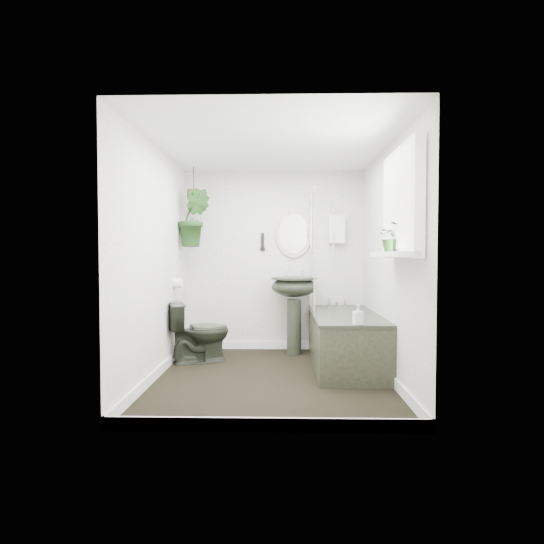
{
  "coord_description": "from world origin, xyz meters",
  "views": [
    {
      "loc": [
        0.11,
        -4.48,
        1.22
      ],
      "look_at": [
        0.0,
        0.15,
        1.05
      ],
      "focal_mm": 30.0,
      "sensor_mm": 36.0,
      "label": 1
    }
  ],
  "objects": [
    {
      "name": "window_sill",
      "position": [
        1.02,
        -0.7,
        1.23
      ],
      "size": [
        0.18,
        1.0,
        0.04
      ],
      "primitive_type": "cube",
      "color": "white",
      "rests_on": "wall_right"
    },
    {
      "name": "oval_mirror",
      "position": [
        0.25,
        1.37,
        1.5
      ],
      "size": [
        0.46,
        0.03,
        0.62
      ],
      "primitive_type": "ellipsoid",
      "color": "beige",
      "rests_on": "wall_back"
    },
    {
      "name": "hanging_pot",
      "position": [
        -0.97,
        1.02,
        1.96
      ],
      "size": [
        0.16,
        0.16,
        0.12
      ],
      "primitive_type": "cylinder",
      "color": "#473F31",
      "rests_on": "ceiling"
    },
    {
      "name": "wall_right",
      "position": [
        1.16,
        0.0,
        1.15
      ],
      "size": [
        0.02,
        2.8,
        2.3
      ],
      "primitive_type": "cube",
      "color": "white",
      "rests_on": "ground"
    },
    {
      "name": "wall_back",
      "position": [
        0.0,
        1.41,
        1.15
      ],
      "size": [
        2.3,
        0.02,
        2.3
      ],
      "primitive_type": "cube",
      "color": "white",
      "rests_on": "ground"
    },
    {
      "name": "skirting",
      "position": [
        0.0,
        0.0,
        0.05
      ],
      "size": [
        2.3,
        2.8,
        0.1
      ],
      "primitive_type": "cube",
      "color": "white",
      "rests_on": "floor"
    },
    {
      "name": "wall_left",
      "position": [
        -1.16,
        0.0,
        1.15
      ],
      "size": [
        0.02,
        2.8,
        2.3
      ],
      "primitive_type": "cube",
      "color": "white",
      "rests_on": "ground"
    },
    {
      "name": "wall_sconce",
      "position": [
        -0.15,
        1.36,
        1.4
      ],
      "size": [
        0.04,
        0.04,
        0.22
      ],
      "primitive_type": "cylinder",
      "color": "black",
      "rests_on": "wall_back"
    },
    {
      "name": "bathtub",
      "position": [
        0.8,
        0.5,
        0.29
      ],
      "size": [
        0.72,
        1.72,
        0.58
      ],
      "primitive_type": null,
      "color": "#24291F",
      "rests_on": "floor"
    },
    {
      "name": "bath_screen",
      "position": [
        0.47,
        0.99,
        1.28
      ],
      "size": [
        0.04,
        0.72,
        1.4
      ],
      "primitive_type": null,
      "color": "silver",
      "rests_on": "bathtub"
    },
    {
      "name": "shower_box",
      "position": [
        0.8,
        1.34,
        1.55
      ],
      "size": [
        0.2,
        0.1,
        0.35
      ],
      "primitive_type": "cube",
      "color": "white",
      "rests_on": "wall_back"
    },
    {
      "name": "wall_front",
      "position": [
        0.0,
        -1.41,
        1.15
      ],
      "size": [
        2.3,
        0.02,
        2.3
      ],
      "primitive_type": "cube",
      "color": "white",
      "rests_on": "ground"
    },
    {
      "name": "pedestal_sink",
      "position": [
        0.25,
        1.1,
        0.48
      ],
      "size": [
        0.64,
        0.57,
        0.96
      ],
      "primitive_type": null,
      "rotation": [
        0.0,
        0.0,
        -0.17
      ],
      "color": "#24291F",
      "rests_on": "floor"
    },
    {
      "name": "soap_bottle",
      "position": [
        0.81,
        -0.29,
        0.67
      ],
      "size": [
        0.09,
        0.09,
        0.18
      ],
      "primitive_type": "imported",
      "rotation": [
        0.0,
        0.0,
        0.13
      ],
      "color": "#2A2324",
      "rests_on": "bathtub"
    },
    {
      "name": "toilet",
      "position": [
        -0.85,
        0.66,
        0.35
      ],
      "size": [
        0.79,
        0.64,
        0.7
      ],
      "primitive_type": "imported",
      "rotation": [
        0.0,
        0.0,
        1.99
      ],
      "color": "#24291F",
      "rests_on": "floor"
    },
    {
      "name": "window_recess",
      "position": [
        1.09,
        -0.7,
        1.65
      ],
      "size": [
        0.08,
        1.0,
        0.9
      ],
      "primitive_type": "cube",
      "color": "white",
      "rests_on": "wall_right"
    },
    {
      "name": "floor",
      "position": [
        0.0,
        0.0,
        -0.01
      ],
      "size": [
        2.3,
        2.8,
        0.02
      ],
      "primitive_type": "cube",
      "color": "black",
      "rests_on": "ground"
    },
    {
      "name": "window_blinds",
      "position": [
        1.04,
        -0.7,
        1.65
      ],
      "size": [
        0.01,
        0.86,
        0.76
      ],
      "primitive_type": "cube",
      "color": "white",
      "rests_on": "wall_right"
    },
    {
      "name": "toilet_roll_holder",
      "position": [
        -1.1,
        0.7,
        0.9
      ],
      "size": [
        0.11,
        0.11,
        0.11
      ],
      "primitive_type": "cylinder",
      "rotation": [
        0.0,
        1.57,
        0.0
      ],
      "color": "white",
      "rests_on": "wall_left"
    },
    {
      "name": "hanging_plant",
      "position": [
        -0.97,
        1.02,
        1.67
      ],
      "size": [
        0.41,
        0.35,
        0.7
      ],
      "primitive_type": "imported",
      "rotation": [
        0.0,
        0.0,
        0.11
      ],
      "color": "black",
      "rests_on": "ceiling"
    },
    {
      "name": "sill_plant",
      "position": [
        1.02,
        -0.68,
        1.37
      ],
      "size": [
        0.24,
        0.21,
        0.24
      ],
      "primitive_type": "imported",
      "rotation": [
        0.0,
        0.0,
        -0.08
      ],
      "color": "black",
      "rests_on": "window_sill"
    },
    {
      "name": "ceiling",
      "position": [
        0.0,
        0.0,
        2.31
      ],
      "size": [
        2.3,
        2.8,
        0.02
      ],
      "primitive_type": "cube",
      "color": "white",
      "rests_on": "ground"
    }
  ]
}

